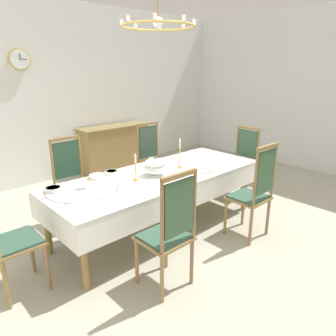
% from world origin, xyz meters
% --- Properties ---
extents(ground, '(7.76, 5.88, 0.04)m').
position_xyz_m(ground, '(0.00, 0.00, -0.02)').
color(ground, '#AFAE99').
extents(back_wall, '(7.76, 0.08, 3.11)m').
position_xyz_m(back_wall, '(0.00, 2.98, 1.55)').
color(back_wall, silver).
rests_on(back_wall, ground).
extents(right_wall, '(0.08, 5.88, 3.11)m').
position_xyz_m(right_wall, '(3.92, 0.00, 1.55)').
color(right_wall, silver).
rests_on(right_wall, ground).
extents(dining_table, '(2.77, 1.03, 0.74)m').
position_xyz_m(dining_table, '(0.00, 0.20, 0.67)').
color(dining_table, olive).
rests_on(dining_table, ground).
extents(tablecloth, '(2.79, 1.05, 0.30)m').
position_xyz_m(tablecloth, '(0.00, 0.20, 0.68)').
color(tablecloth, white).
rests_on(tablecloth, dining_table).
extents(chair_south_a, '(0.44, 0.42, 1.17)m').
position_xyz_m(chair_south_a, '(-0.70, -0.73, 0.60)').
color(chair_south_a, olive).
rests_on(chair_south_a, ground).
extents(chair_north_a, '(0.44, 0.42, 1.15)m').
position_xyz_m(chair_north_a, '(-0.70, 1.12, 0.59)').
color(chair_north_a, olive).
rests_on(chair_north_a, ground).
extents(chair_south_b, '(0.44, 0.42, 1.18)m').
position_xyz_m(chair_south_b, '(0.68, -0.73, 0.60)').
color(chair_south_b, olive).
rests_on(chair_south_b, ground).
extents(chair_north_b, '(0.44, 0.42, 1.17)m').
position_xyz_m(chair_north_b, '(0.68, 1.12, 0.60)').
color(chair_north_b, brown).
rests_on(chair_north_b, ground).
extents(chair_head_west, '(0.42, 0.44, 1.22)m').
position_xyz_m(chair_head_west, '(-1.80, 0.20, 0.61)').
color(chair_head_west, olive).
rests_on(chair_head_west, ground).
extents(chair_head_east, '(0.42, 0.44, 1.10)m').
position_xyz_m(chair_head_east, '(1.79, 0.20, 0.57)').
color(chair_head_east, olive).
rests_on(chair_head_east, ground).
extents(soup_tureen, '(0.29, 0.29, 0.23)m').
position_xyz_m(soup_tureen, '(-0.06, 0.20, 0.85)').
color(soup_tureen, white).
rests_on(soup_tureen, tablecloth).
extents(candlestick_west, '(0.07, 0.07, 0.32)m').
position_xyz_m(candlestick_west, '(-0.36, 0.20, 0.87)').
color(candlestick_west, gold).
rests_on(candlestick_west, tablecloth).
extents(candlestick_east, '(0.07, 0.07, 0.39)m').
position_xyz_m(candlestick_east, '(0.36, 0.20, 0.90)').
color(candlestick_east, gold).
rests_on(candlestick_east, tablecloth).
extents(bowl_near_left, '(0.19, 0.19, 0.04)m').
position_xyz_m(bowl_near_left, '(-0.64, 0.59, 0.77)').
color(bowl_near_left, white).
rests_on(bowl_near_left, tablecloth).
extents(bowl_near_right, '(0.16, 0.16, 0.04)m').
position_xyz_m(bowl_near_right, '(-0.42, 0.61, 0.77)').
color(bowl_near_right, white).
rests_on(bowl_near_right, tablecloth).
extents(bowl_far_left, '(0.17, 0.17, 0.04)m').
position_xyz_m(bowl_far_left, '(-1.19, 0.54, 0.77)').
color(bowl_far_left, white).
rests_on(bowl_far_left, tablecloth).
extents(bowl_far_right, '(0.16, 0.16, 0.04)m').
position_xyz_m(bowl_far_right, '(0.50, -0.17, 0.76)').
color(bowl_far_right, white).
rests_on(bowl_far_right, tablecloth).
extents(spoon_primary, '(0.06, 0.18, 0.01)m').
position_xyz_m(spoon_primary, '(-0.76, 0.61, 0.75)').
color(spoon_primary, gold).
rests_on(spoon_primary, tablecloth).
extents(spoon_secondary, '(0.03, 0.18, 0.01)m').
position_xyz_m(spoon_secondary, '(-0.53, 0.63, 0.75)').
color(spoon_secondary, gold).
rests_on(spoon_secondary, tablecloth).
extents(sideboard, '(1.44, 0.48, 0.90)m').
position_xyz_m(sideboard, '(0.99, 2.66, 0.45)').
color(sideboard, olive).
rests_on(sideboard, ground).
extents(mounted_clock, '(0.33, 0.06, 0.33)m').
position_xyz_m(mounted_clock, '(-0.55, 2.91, 2.12)').
color(mounted_clock, '#D1B251').
extents(chandelier, '(0.81, 0.81, 0.66)m').
position_xyz_m(chandelier, '(-0.00, 0.20, 2.43)').
color(chandelier, gold).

